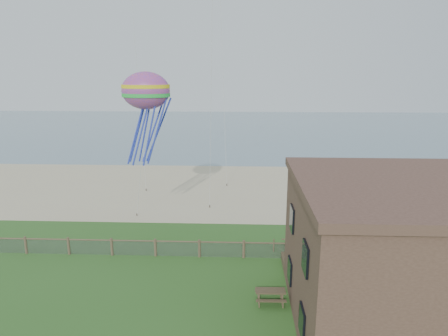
# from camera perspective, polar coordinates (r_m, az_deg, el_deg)

# --- Properties ---
(ground) EXTENTS (160.00, 160.00, 0.00)m
(ground) POSITION_cam_1_polar(r_m,az_deg,el_deg) (22.65, -5.15, -19.33)
(ground) COLOR #2D591E
(ground) RESTS_ON ground
(sand_beach) EXTENTS (72.00, 20.00, 0.02)m
(sand_beach) POSITION_cam_1_polar(r_m,az_deg,el_deg) (42.68, -1.33, -2.92)
(sand_beach) COLOR tan
(sand_beach) RESTS_ON ground
(ocean) EXTENTS (160.00, 68.00, 0.02)m
(ocean) POSITION_cam_1_polar(r_m,az_deg,el_deg) (85.69, 0.58, 5.67)
(ocean) COLOR slate
(ocean) RESTS_ON ground
(chainlink_fence) EXTENTS (36.20, 0.20, 1.25)m
(chainlink_fence) POSITION_cam_1_polar(r_m,az_deg,el_deg) (27.58, -3.53, -11.53)
(chainlink_fence) COLOR #493829
(chainlink_fence) RESTS_ON ground
(motel_deck) EXTENTS (15.00, 2.00, 0.50)m
(motel_deck) POSITION_cam_1_polar(r_m,az_deg,el_deg) (28.60, 23.83, -12.48)
(motel_deck) COLOR brown
(motel_deck) RESTS_ON ground
(picnic_table) EXTENTS (1.65, 1.26, 0.69)m
(picnic_table) POSITION_cam_1_polar(r_m,az_deg,el_deg) (22.98, 6.63, -17.82)
(picnic_table) COLOR brown
(picnic_table) RESTS_ON ground
(octopus_kite) EXTENTS (4.27, 3.74, 7.32)m
(octopus_kite) POSITION_cam_1_polar(r_m,az_deg,el_deg) (30.27, -10.95, 7.24)
(octopus_kite) COLOR orange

